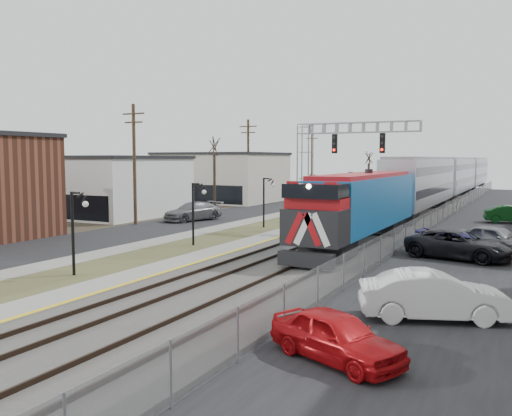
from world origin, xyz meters
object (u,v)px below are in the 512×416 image
Objects in this scene: train at (445,180)px; car_lot_b at (434,297)px; signal_gantry at (326,158)px; car_lot_a at (336,337)px.

train is 49.89m from car_lot_b.
train is at bearing -13.52° from car_lot_b.
signal_gantry reaches higher than car_lot_b.
car_lot_b is (10.99, -19.44, -4.76)m from signal_gantry.
signal_gantry is 26.75m from car_lot_a.
car_lot_a is at bearing -84.77° from train.
car_lot_b is at bearing -60.52° from signal_gantry.
train is 17.17× the size of car_lot_b.
signal_gantry reaches higher than car_lot_a.
car_lot_a is at bearing 140.31° from car_lot_b.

